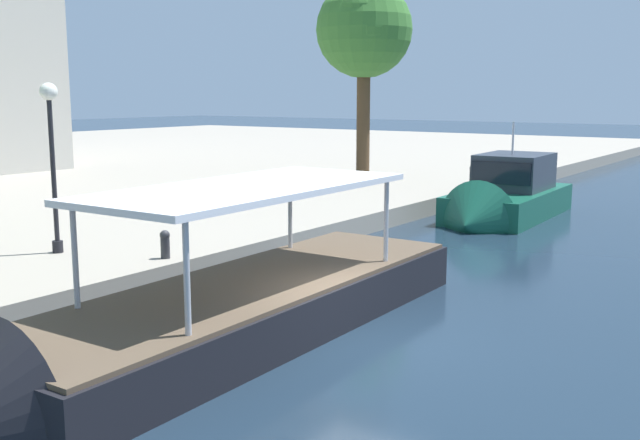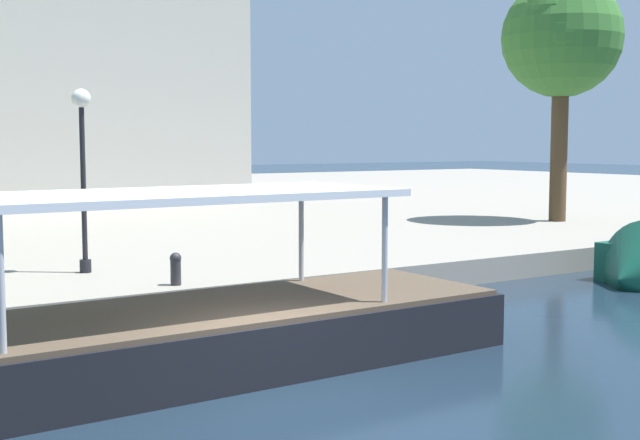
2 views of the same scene
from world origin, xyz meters
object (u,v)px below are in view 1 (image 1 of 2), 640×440
object	(u,v)px
tour_boat_1	(214,328)
lamp_post	(52,143)
mooring_bollard_2	(165,243)
tree_0	(364,29)
motor_yacht_2	(503,203)
mooring_bollard_1	(472,174)

from	to	relation	value
tour_boat_1	lamp_post	distance (m)	7.62
mooring_bollard_2	tree_0	distance (m)	19.67
motor_yacht_2	tree_0	bearing A→B (deg)	-116.23
lamp_post	mooring_bollard_1	bearing A→B (deg)	-7.14
motor_yacht_2	lamp_post	world-z (taller)	lamp_post
mooring_bollard_1	tree_0	xyz separation A→B (m)	(-1.00, 5.14, 6.49)
mooring_bollard_2	tour_boat_1	bearing A→B (deg)	-123.12
tour_boat_1	mooring_bollard_1	bearing A→B (deg)	-169.62
motor_yacht_2	mooring_bollard_2	world-z (taller)	motor_yacht_2
tour_boat_1	tree_0	size ratio (longest dim) A/B	1.35
mooring_bollard_1	motor_yacht_2	bearing A→B (deg)	-145.02
lamp_post	tree_0	bearing A→B (deg)	8.02
motor_yacht_2	lamp_post	size ratio (longest dim) A/B	1.88
tour_boat_1	lamp_post	bearing A→B (deg)	-104.11
tour_boat_1	motor_yacht_2	xyz separation A→B (m)	(16.67, 1.00, 0.26)
motor_yacht_2	mooring_bollard_2	distance (m)	14.35
tour_boat_1	motor_yacht_2	size ratio (longest dim) A/B	1.56
tour_boat_1	mooring_bollard_1	world-z (taller)	tour_boat_1
motor_yacht_2	lamp_post	bearing A→B (deg)	-23.40
lamp_post	tree_0	distance (m)	19.47
mooring_bollard_2	lamp_post	distance (m)	3.77
lamp_post	tree_0	size ratio (longest dim) A/B	0.46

